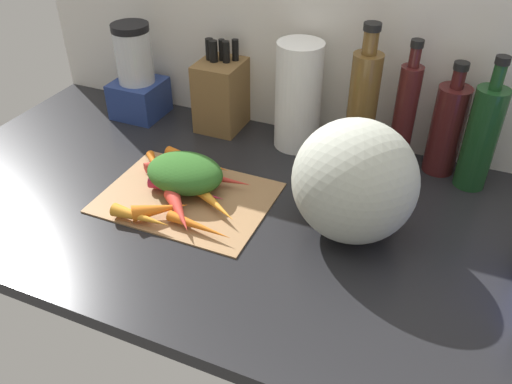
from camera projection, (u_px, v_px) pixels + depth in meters
ground_plane at (277, 219)px, 115.48cm from camera, size 170.00×80.00×3.00cm
wall_back at (339, 23)px, 125.86cm from camera, size 170.00×3.00×60.00cm
cutting_board at (187, 197)px, 118.85cm from camera, size 37.34×27.69×0.80cm
carrot_0 at (192, 191)px, 117.40cm from camera, size 16.24×3.14×2.94cm
carrot_1 at (179, 177)px, 121.58cm from camera, size 16.05×11.72×3.50cm
carrot_2 at (216, 178)px, 121.46cm from camera, size 17.58×4.40×3.16cm
carrot_3 at (198, 161)px, 127.70cm from camera, size 18.10×4.74×2.86cm
carrot_4 at (190, 184)px, 119.37cm from camera, size 11.19×4.30×3.25cm
carrot_5 at (199, 227)px, 107.83cm from camera, size 15.29×3.81×2.31cm
carrot_6 at (155, 165)px, 127.09cm from camera, size 8.93×9.08×2.01cm
carrot_7 at (179, 187)px, 118.42cm from camera, size 14.51×4.13×3.28cm
carrot_8 at (214, 203)px, 113.91cm from camera, size 14.66×10.30×3.00cm
carrot_9 at (167, 162)px, 127.59cm from camera, size 8.84×10.19×2.49cm
carrot_10 at (141, 217)px, 109.78cm from camera, size 13.56×2.96×2.95cm
carrot_11 at (160, 209)px, 111.54cm from camera, size 11.42×10.18×3.56cm
carrot_12 at (179, 211)px, 110.96cm from camera, size 11.97×12.18×3.53cm
carrot_greens_pile at (186, 172)px, 119.45cm from camera, size 17.96×13.81×7.60cm
winter_squash at (354, 182)px, 102.15cm from camera, size 24.62×22.88×25.23cm
knife_block at (222, 93)px, 141.51cm from camera, size 11.31×14.47×24.10cm
blender_appliance at (137, 78)px, 145.94cm from camera, size 13.20×13.20×26.12cm
paper_towel_roll at (298, 96)px, 130.72cm from camera, size 11.45×11.45×27.28cm
bottle_0 at (362, 107)px, 123.26cm from camera, size 6.96×6.96×34.53cm
bottle_1 at (404, 115)px, 122.91cm from camera, size 5.16×5.16×31.37cm
bottle_2 at (447, 128)px, 122.22cm from camera, size 7.54×7.54×27.30cm
bottle_3 at (481, 137)px, 116.32cm from camera, size 7.12×7.12×31.08cm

